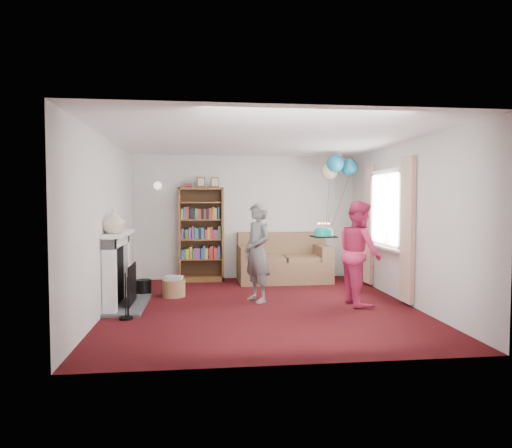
{
  "coord_description": "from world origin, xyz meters",
  "views": [
    {
      "loc": [
        -0.86,
        -6.77,
        1.6
      ],
      "look_at": [
        -0.01,
        0.6,
        1.21
      ],
      "focal_mm": 32.0,
      "sensor_mm": 36.0,
      "label": 1
    }
  ],
  "objects": [
    {
      "name": "bookcase",
      "position": [
        -0.91,
        2.3,
        0.91
      ],
      "size": [
        0.87,
        0.42,
        2.05
      ],
      "color": "#472B14",
      "rests_on": "ground"
    },
    {
      "name": "birthday_cake",
      "position": [
        1.0,
        0.16,
        1.09
      ],
      "size": [
        0.35,
        0.35,
        0.22
      ],
      "rotation": [
        0.0,
        0.0,
        0.07
      ],
      "color": "black",
      "rests_on": "ground"
    },
    {
      "name": "fireplace",
      "position": [
        -2.09,
        0.19,
        0.51
      ],
      "size": [
        0.55,
        1.8,
        1.12
      ],
      "color": "#3F3F42",
      "rests_on": "ground"
    },
    {
      "name": "person_magenta",
      "position": [
        1.51,
        -0.07,
        0.79
      ],
      "size": [
        0.66,
        0.81,
        1.59
      ],
      "primitive_type": "imported",
      "rotation": [
        0.0,
        0.0,
        1.64
      ],
      "color": "#C02651",
      "rests_on": "ground"
    },
    {
      "name": "wall_right",
      "position": [
        2.26,
        0.0,
        1.25
      ],
      "size": [
        0.02,
        5.0,
        2.5
      ],
      "primitive_type": "cube",
      "color": "silver",
      "rests_on": "ground"
    },
    {
      "name": "sofa",
      "position": [
        0.7,
        2.07,
        0.35
      ],
      "size": [
        1.78,
        0.94,
        0.94
      ],
      "rotation": [
        0.0,
        0.0,
        0.02
      ],
      "color": "brown",
      "rests_on": "ground"
    },
    {
      "name": "ground",
      "position": [
        0.0,
        0.0,
        0.0
      ],
      "size": [
        5.0,
        5.0,
        0.0
      ],
      "primitive_type": "plane",
      "color": "black",
      "rests_on": "ground"
    },
    {
      "name": "wall_back",
      "position": [
        0.0,
        2.51,
        1.25
      ],
      "size": [
        4.5,
        0.02,
        2.5
      ],
      "primitive_type": "cube",
      "color": "silver",
      "rests_on": "ground"
    },
    {
      "name": "wall_sconce",
      "position": [
        -1.75,
        2.36,
        1.88
      ],
      "size": [
        0.16,
        0.23,
        0.16
      ],
      "color": "gold",
      "rests_on": "ground"
    },
    {
      "name": "window_bay",
      "position": [
        2.21,
        0.6,
        1.2
      ],
      "size": [
        0.14,
        2.02,
        2.2
      ],
      "color": "white",
      "rests_on": "ground"
    },
    {
      "name": "person_striped",
      "position": [
        -0.02,
        0.31,
        0.78
      ],
      "size": [
        0.59,
        0.68,
        1.56
      ],
      "primitive_type": "imported",
      "rotation": [
        0.0,
        0.0,
        -1.1
      ],
      "color": "black",
      "rests_on": "ground"
    },
    {
      "name": "ceiling",
      "position": [
        0.0,
        0.0,
        2.5
      ],
      "size": [
        4.5,
        5.0,
        0.01
      ],
      "primitive_type": "cube",
      "color": "white",
      "rests_on": "wall_back"
    },
    {
      "name": "wall_left",
      "position": [
        -2.26,
        0.0,
        1.25
      ],
      "size": [
        0.02,
        5.0,
        2.5
      ],
      "primitive_type": "cube",
      "color": "silver",
      "rests_on": "ground"
    },
    {
      "name": "mantel_vase",
      "position": [
        -2.12,
        -0.15,
        1.3
      ],
      "size": [
        0.4,
        0.4,
        0.35
      ],
      "primitive_type": "imported",
      "rotation": [
        0.0,
        0.0,
        -0.25
      ],
      "color": "beige",
      "rests_on": "fireplace"
    },
    {
      "name": "balloons",
      "position": [
        1.7,
        1.73,
        2.22
      ],
      "size": [
        0.66,
        0.71,
        1.77
      ],
      "color": "#3F3F3F",
      "rests_on": "ground"
    },
    {
      "name": "wicker_basket",
      "position": [
        -1.35,
        0.81,
        0.15
      ],
      "size": [
        0.38,
        0.38,
        0.34
      ],
      "rotation": [
        0.0,
        0.0,
        -0.24
      ],
      "color": "#A1754B",
      "rests_on": "ground"
    }
  ]
}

